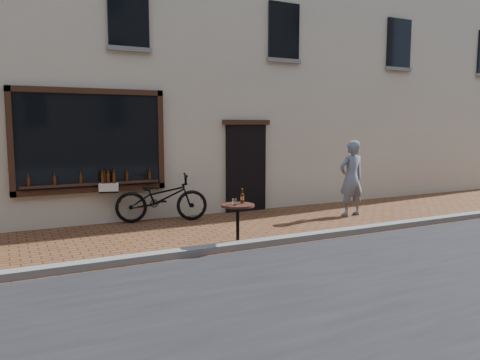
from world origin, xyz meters
name	(u,v)px	position (x,y,z in m)	size (l,w,h in m)	color
ground	(241,252)	(0.00, 0.00, 0.00)	(90.00, 90.00, 0.00)	#59331C
kerb	(236,246)	(0.00, 0.20, 0.06)	(90.00, 0.25, 0.12)	slate
shop_building	(137,26)	(0.00, 6.50, 5.00)	(28.00, 6.20, 10.00)	#BDB195
cargo_bicycle	(160,197)	(-0.47, 3.15, 0.55)	(2.47, 1.23, 1.16)	black
bistro_table	(238,216)	(0.11, 0.35, 0.55)	(0.60, 0.60, 1.04)	black
pedestrian	(351,178)	(3.90, 1.77, 0.91)	(0.66, 0.44, 1.82)	slate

